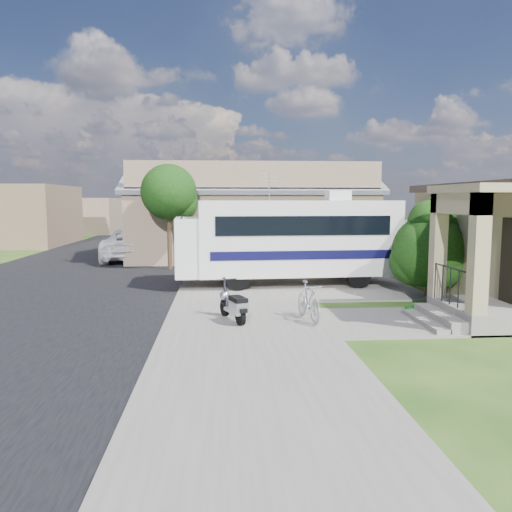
{
  "coord_description": "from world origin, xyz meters",
  "views": [
    {
      "loc": [
        -1.62,
        -12.86,
        3.04
      ],
      "look_at": [
        -0.5,
        2.5,
        1.3
      ],
      "focal_mm": 35.0,
      "sensor_mm": 36.0,
      "label": 1
    }
  ],
  "objects": [
    {
      "name": "scooter",
      "position": [
        -1.29,
        -0.82,
        0.45
      ],
      "size": [
        0.78,
        1.48,
        1.0
      ],
      "rotation": [
        0.0,
        0.0,
        0.35
      ],
      "color": "black",
      "rests_on": "ground"
    },
    {
      "name": "van",
      "position": [
        -6.74,
        19.66,
        0.87
      ],
      "size": [
        2.84,
        6.13,
        1.73
      ],
      "primitive_type": "imported",
      "rotation": [
        0.0,
        0.0,
        0.07
      ],
      "color": "white",
      "rests_on": "ground"
    },
    {
      "name": "ground",
      "position": [
        0.0,
        0.0,
        0.0
      ],
      "size": [
        120.0,
        120.0,
        0.0
      ],
      "primitive_type": "plane",
      "color": "#193B10"
    },
    {
      "name": "warehouse",
      "position": [
        0.0,
        13.97,
        1.99
      ],
      "size": [
        12.5,
        8.4,
        5.04
      ],
      "color": "#7F644F",
      "rests_on": "ground"
    },
    {
      "name": "street_slab",
      "position": [
        -7.5,
        10.0,
        0.01
      ],
      "size": [
        9.0,
        80.0,
        0.02
      ],
      "primitive_type": "cube",
      "color": "black",
      "rests_on": "ground"
    },
    {
      "name": "pickup_truck",
      "position": [
        -6.19,
        12.72,
        0.78
      ],
      "size": [
        3.26,
        5.87,
        1.55
      ],
      "primitive_type": "imported",
      "rotation": [
        0.0,
        0.0,
        3.27
      ],
      "color": "white",
      "rests_on": "ground"
    },
    {
      "name": "street_tree_c",
      "position": [
        -3.7,
        28.05,
        3.1
      ],
      "size": [
        2.44,
        2.4,
        4.42
      ],
      "color": "#322116",
      "rests_on": "ground"
    },
    {
      "name": "garden_hose",
      "position": [
        3.51,
        -0.05,
        0.08
      ],
      "size": [
        0.36,
        0.36,
        0.16
      ],
      "primitive_type": "cylinder",
      "color": "#135F19",
      "rests_on": "ground"
    },
    {
      "name": "street_tree_b",
      "position": [
        -3.7,
        19.05,
        3.39
      ],
      "size": [
        2.44,
        2.4,
        4.73
      ],
      "color": "#322116",
      "rests_on": "ground"
    },
    {
      "name": "shrub",
      "position": [
        4.89,
        2.08,
        1.56
      ],
      "size": [
        2.48,
        2.37,
        3.05
      ],
      "color": "#322116",
      "rests_on": "ground"
    },
    {
      "name": "motorhome",
      "position": [
        0.81,
        4.62,
        1.7
      ],
      "size": [
        7.82,
        2.82,
        3.95
      ],
      "rotation": [
        0.0,
        0.0,
        0.05
      ],
      "color": "silver",
      "rests_on": "ground"
    },
    {
      "name": "distant_bldg_near",
      "position": [
        -15.0,
        34.0,
        1.6
      ],
      "size": [
        8.0,
        7.0,
        3.2
      ],
      "primitive_type": "cube",
      "color": "#7F644F",
      "rests_on": "ground"
    },
    {
      "name": "bicycle",
      "position": [
        0.57,
        -0.81,
        0.48
      ],
      "size": [
        0.7,
        1.65,
        0.96
      ],
      "primitive_type": "imported",
      "rotation": [
        0.0,
        0.0,
        0.16
      ],
      "color": "#ABAAB2",
      "rests_on": "ground"
    },
    {
      "name": "sidewalk_slab",
      "position": [
        -1.0,
        10.0,
        0.03
      ],
      "size": [
        4.0,
        80.0,
        0.06
      ],
      "primitive_type": "cube",
      "color": "#65625B",
      "rests_on": "ground"
    },
    {
      "name": "driveway_slab",
      "position": [
        1.5,
        4.5,
        0.03
      ],
      "size": [
        7.0,
        6.0,
        0.05
      ],
      "primitive_type": "cube",
      "color": "#65625B",
      "rests_on": "ground"
    },
    {
      "name": "street_tree_a",
      "position": [
        -3.7,
        9.05,
        3.25
      ],
      "size": [
        2.44,
        2.4,
        4.58
      ],
      "color": "#322116",
      "rests_on": "ground"
    },
    {
      "name": "walk_slab",
      "position": [
        3.0,
        -1.0,
        0.03
      ],
      "size": [
        4.0,
        3.0,
        0.05
      ],
      "primitive_type": "cube",
      "color": "#65625B",
      "rests_on": "ground"
    }
  ]
}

